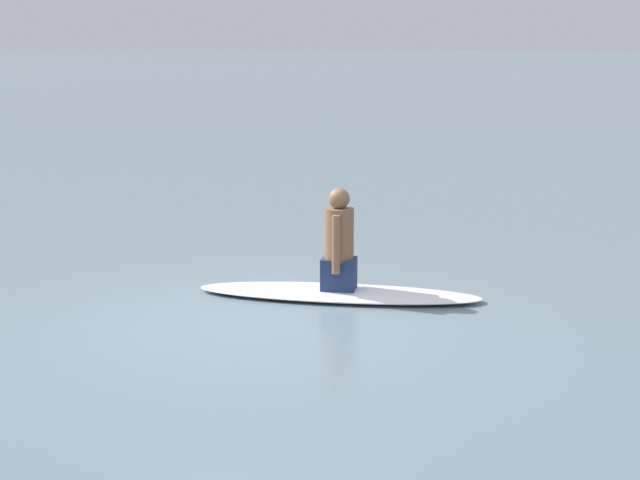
{
  "coord_description": "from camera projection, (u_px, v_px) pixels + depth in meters",
  "views": [
    {
      "loc": [
        -8.15,
        -2.72,
        2.47
      ],
      "look_at": [
        0.81,
        -0.37,
        0.59
      ],
      "focal_mm": 56.02,
      "sensor_mm": 36.0,
      "label": 1
    }
  ],
  "objects": [
    {
      "name": "person_paddler",
      "position": [
        339.0,
        244.0,
        9.59
      ],
      "size": [
        0.43,
        0.35,
        0.99
      ],
      "rotation": [
        0.0,
        0.0,
        -1.49
      ],
      "color": "navy",
      "rests_on": "surfboard"
    },
    {
      "name": "surfboard",
      "position": [
        339.0,
        293.0,
        9.69
      ],
      "size": [
        0.94,
        2.83,
        0.08
      ],
      "primitive_type": "ellipsoid",
      "rotation": [
        0.0,
        0.0,
        -1.49
      ],
      "color": "white",
      "rests_on": "ground"
    },
    {
      "name": "ground_plane",
      "position": [
        257.0,
        320.0,
        8.9
      ],
      "size": [
        400.0,
        400.0,
        0.0
      ],
      "primitive_type": "plane",
      "color": "slate"
    }
  ]
}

